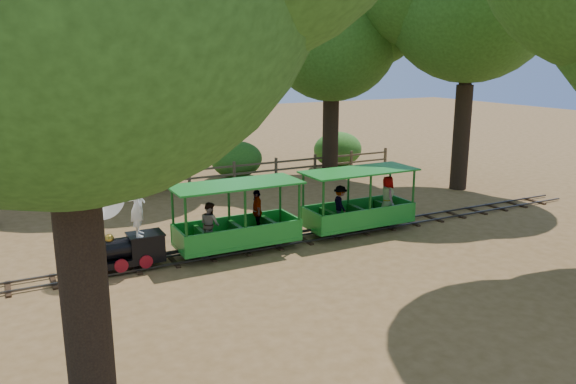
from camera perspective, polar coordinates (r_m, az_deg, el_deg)
name	(u,v)px	position (r m, az deg, el deg)	size (l,w,h in m)	color
ground	(304,240)	(16.91, 1.64, -4.94)	(90.00, 90.00, 0.00)	olive
track	(304,238)	(16.88, 1.64, -4.72)	(22.00, 1.00, 0.10)	#3F3D3A
locomotive	(111,212)	(14.75, -17.52, -1.94)	(2.44, 1.15, 2.80)	black
carriage_front	(236,224)	(15.79, -5.32, -3.30)	(3.61, 1.48, 1.88)	#1D8526
carriage_rear	(360,206)	(17.69, 7.36, -1.46)	(3.61, 1.48, 1.88)	#1D8526
oak_nc	(145,4)	(24.37, -14.32, 17.98)	(8.56, 7.53, 10.47)	#2D2116
oak_ne	(331,25)	(25.37, 4.38, 16.53)	(7.41, 6.52, 9.35)	#2D2116
fence	(212,173)	(23.83, -7.71, 1.89)	(18.10, 0.10, 1.00)	brown
shrub_west	(95,170)	(23.95, -19.01, 2.15)	(2.65, 2.04, 1.84)	#2D6B1E
shrub_mid_w	(148,165)	(24.34, -14.05, 2.66)	(2.65, 2.04, 1.84)	#2D6B1E
shrub_mid_e	(237,159)	(25.56, -5.22, 3.31)	(2.39, 1.84, 1.65)	#2D6B1E
shrub_east	(338,150)	(28.00, 5.08, 4.32)	(2.53, 1.94, 1.75)	#2D6B1E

